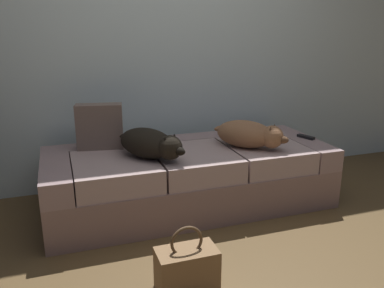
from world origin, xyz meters
The scene contains 8 objects.
ground_plane centered at (0.00, 0.00, 0.00)m, with size 10.00×10.00×0.00m, color brown.
back_wall centered at (0.00, 1.74, 1.40)m, with size 6.40×0.10×2.80m, color silver.
couch centered at (0.00, 1.09, 0.23)m, with size 2.15×0.86×0.47m.
dog_dark centered at (-0.33, 0.96, 0.57)m, with size 0.47×0.56×0.21m.
dog_tan centered at (0.44, 0.96, 0.57)m, with size 0.50×0.53×0.21m.
tv_remote centered at (1.00, 1.05, 0.48)m, with size 0.04×0.15×0.02m, color black.
throw_pillow centered at (-0.64, 1.31, 0.64)m, with size 0.34×0.12×0.34m, color #6D5A51.
handbag centered at (-0.36, 0.08, 0.13)m, with size 0.32×0.18×0.38m.
Camera 1 is at (-0.92, -1.66, 1.36)m, focal length 37.29 mm.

